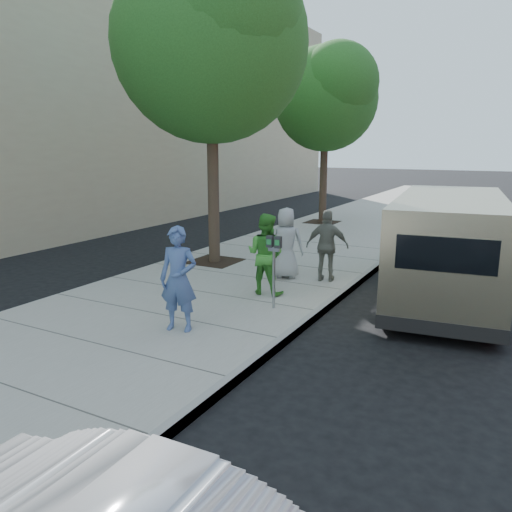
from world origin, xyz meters
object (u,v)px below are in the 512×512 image
at_px(tree_near, 212,35).
at_px(person_striped_polo, 327,246).
at_px(van, 448,246).
at_px(person_green_shirt, 265,254).
at_px(person_officer, 179,279).
at_px(tree_far, 327,94).
at_px(parking_meter, 274,256).
at_px(person_gray_shirt, 286,243).

relative_size(tree_near, person_striped_polo, 4.82).
distance_m(van, person_striped_polo, 2.43).
bearing_deg(person_green_shirt, tree_near, -38.64).
distance_m(person_green_shirt, person_striped_polo, 1.65).
xyz_separation_m(van, person_officer, (-3.43, -4.19, -0.12)).
relative_size(tree_far, person_striped_polo, 4.16).
bearing_deg(tree_near, person_officer, -64.01).
bearing_deg(tree_far, person_striped_polo, -68.66).
height_order(tree_near, parking_meter, tree_near).
height_order(person_green_shirt, person_gray_shirt, person_green_shirt).
xyz_separation_m(person_officer, person_green_shirt, (0.28, 2.45, -0.04)).
bearing_deg(tree_near, van, -1.39).
bearing_deg(person_green_shirt, person_officer, 83.12).
height_order(tree_far, person_green_shirt, tree_far).
xyz_separation_m(tree_far, person_gray_shirt, (2.23, -8.18, -3.94)).
height_order(tree_near, van, tree_near).
bearing_deg(parking_meter, person_green_shirt, 125.14).
xyz_separation_m(tree_near, person_gray_shirt, (2.23, -0.58, -4.61)).
bearing_deg(person_green_shirt, person_gray_shirt, -83.26).
bearing_deg(tree_far, parking_meter, -73.93).
distance_m(parking_meter, person_green_shirt, 0.95).
distance_m(parking_meter, person_striped_polo, 2.24).
xyz_separation_m(tree_far, van, (5.54, -7.73, -3.77)).
xyz_separation_m(person_officer, person_striped_polo, (1.02, 3.92, -0.06)).
xyz_separation_m(tree_far, person_green_shirt, (2.39, -9.48, -3.93)).
relative_size(tree_far, van, 1.12).
bearing_deg(van, person_officer, -135.80).
distance_m(person_gray_shirt, person_striped_polo, 0.92).
bearing_deg(van, parking_meter, -142.54).
bearing_deg(parking_meter, person_striped_polo, 83.91).
xyz_separation_m(person_gray_shirt, person_striped_polo, (0.90, 0.17, -0.01)).
relative_size(van, person_green_shirt, 3.62).
relative_size(tree_near, person_gray_shirt, 4.77).
relative_size(person_officer, person_striped_polo, 1.08).
bearing_deg(person_striped_polo, tree_near, -19.50).
relative_size(person_green_shirt, person_striped_polo, 1.03).
xyz_separation_m(van, person_green_shirt, (-3.15, -1.75, -0.16)).
height_order(tree_far, person_gray_shirt, tree_far).
xyz_separation_m(person_green_shirt, person_striped_polo, (0.74, 1.47, -0.02)).
height_order(tree_near, person_gray_shirt, tree_near).
distance_m(tree_far, parking_meter, 11.30).
bearing_deg(tree_near, tree_far, 90.00).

